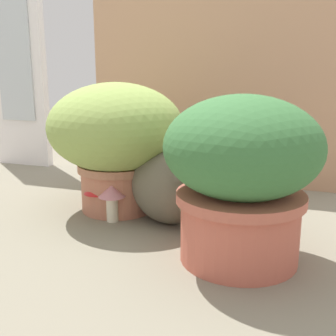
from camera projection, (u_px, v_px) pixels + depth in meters
The scene contains 8 objects.
ground_plane at pixel (143, 220), 1.28m from camera, with size 6.00×6.00×0.00m, color gray.
cardboard_backdrop at pixel (212, 92), 1.64m from camera, with size 1.02×0.03×0.74m, color tan.
window_panel_white at pixel (18, 64), 1.93m from camera, with size 0.29×0.05×0.96m.
grass_planter at pixel (116, 136), 1.33m from camera, with size 0.43×0.43×0.42m.
leafy_planter at pixel (241, 172), 0.97m from camera, with size 0.37×0.37×0.40m.
cat at pixel (170, 184), 1.23m from camera, with size 0.34×0.29×0.32m.
mushroom_ornament_pink at pixel (112, 196), 1.26m from camera, with size 0.08×0.08×0.12m.
mushroom_ornament_red at pixel (98, 190), 1.30m from camera, with size 0.09×0.09×0.12m.
Camera 1 is at (0.46, -1.12, 0.46)m, focal length 44.19 mm.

